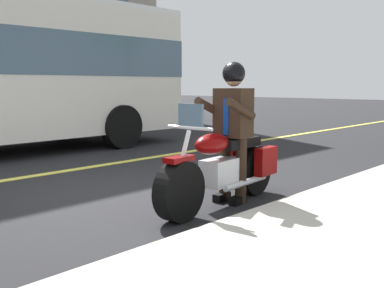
{
  "coord_description": "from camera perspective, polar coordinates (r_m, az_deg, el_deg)",
  "views": [
    {
      "loc": [
        3.57,
        4.75,
        1.47
      ],
      "look_at": [
        -0.38,
        1.03,
        0.75
      ],
      "focal_mm": 42.3,
      "sensor_mm": 36.0,
      "label": 1
    }
  ],
  "objects": [
    {
      "name": "rider_main",
      "position": [
        5.59,
        5.14,
        3.08
      ],
      "size": [
        0.66,
        0.59,
        1.74
      ],
      "color": "black",
      "rests_on": "ground_plane"
    },
    {
      "name": "motorcycle_main",
      "position": [
        5.5,
        4.02,
        -3.11
      ],
      "size": [
        2.22,
        0.72,
        1.26
      ],
      "color": "black",
      "rests_on": "ground_plane"
    },
    {
      "name": "lane_center_stripe",
      "position": [
        7.77,
        -18.53,
        -3.7
      ],
      "size": [
        60.0,
        0.16,
        0.01
      ],
      "primitive_type": "cube",
      "color": "#E5DB4C",
      "rests_on": "ground_plane"
    },
    {
      "name": "ground_plane",
      "position": [
        6.12,
        -9.54,
        -6.44
      ],
      "size": [
        80.0,
        80.0,
        0.0
      ],
      "primitive_type": "plane",
      "color": "black"
    }
  ]
}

